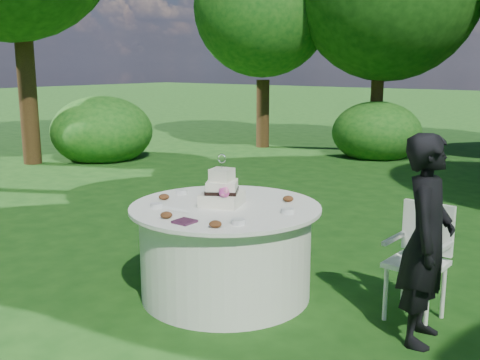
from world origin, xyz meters
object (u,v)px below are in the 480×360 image
object	(u,v)px
napkins	(185,222)
chair	(421,252)
cake	(222,191)
guest	(427,240)
table	(226,250)

from	to	relation	value
napkins	chair	bearing A→B (deg)	40.15
napkins	cake	world-z (taller)	cake
napkins	guest	distance (m)	1.69
guest	cake	size ratio (longest dim) A/B	3.43
napkins	chair	world-z (taller)	chair
table	cake	xyz separation A→B (m)	(-0.03, -0.01, 0.50)
chair	napkins	bearing A→B (deg)	-139.85
table	chair	distance (m)	1.54
table	cake	size ratio (longest dim) A/B	3.67
guest	chair	xyz separation A→B (m)	(-0.15, 0.36, -0.21)
table	cake	world-z (taller)	cake
guest	napkins	bearing A→B (deg)	107.22
table	napkins	bearing A→B (deg)	-81.95
cake	chair	size ratio (longest dim) A/B	0.49
table	chair	size ratio (longest dim) A/B	1.78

